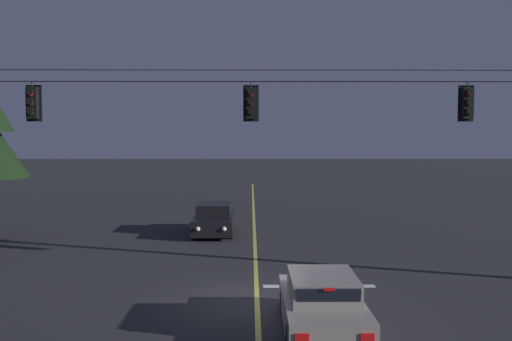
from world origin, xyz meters
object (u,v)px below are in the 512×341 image
Objects in this scene: traffic_light_centre at (468,103)px; car_oncoming_lead at (214,220)px; car_waiting_near_lane at (322,305)px; traffic_light_left_inner at (251,103)px; traffic_light_leftmost at (32,103)px.

traffic_light_centre reaches higher than car_oncoming_lead.
traffic_light_centre is 8.50m from car_waiting_near_lane.
traffic_light_centre is at bearing -47.01° from car_oncoming_lead.
car_waiting_near_lane is at bearing -136.34° from traffic_light_centre.
traffic_light_left_inner and traffic_light_centre have the same top height.
traffic_light_leftmost is 6.69m from traffic_light_left_inner.
traffic_light_centre is 13.22m from car_oncoming_lead.
traffic_light_leftmost is at bearing 150.12° from car_waiting_near_lane.
traffic_light_leftmost is 11.39m from car_oncoming_lead.
car_waiting_near_lane is (8.34, -4.79, -4.91)m from traffic_light_leftmost.
car_waiting_near_lane is at bearing -71.03° from traffic_light_left_inner.
traffic_light_left_inner is (6.69, 0.00, 0.00)m from traffic_light_leftmost.
car_oncoming_lead is (-8.37, 8.97, -4.91)m from traffic_light_centre.
traffic_light_centre is 0.28× the size of car_waiting_near_lane.
traffic_light_leftmost reaches higher than car_waiting_near_lane.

